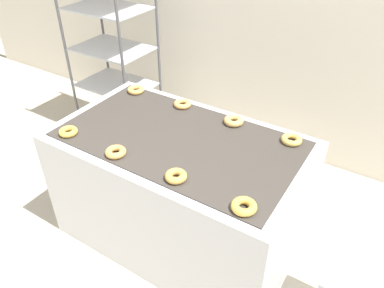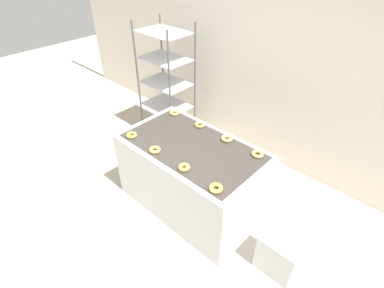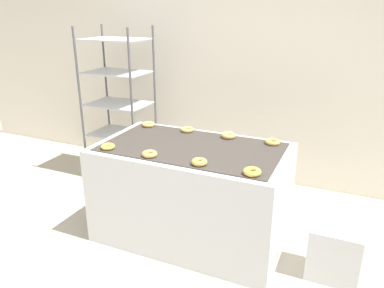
{
  "view_description": "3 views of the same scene",
  "coord_description": "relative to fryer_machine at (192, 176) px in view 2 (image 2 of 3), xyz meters",
  "views": [
    {
      "loc": [
        1.07,
        -0.83,
        2.11
      ],
      "look_at": [
        0.0,
        0.85,
        0.71
      ],
      "focal_mm": 35.0,
      "sensor_mm": 36.0,
      "label": 1
    },
    {
      "loc": [
        1.72,
        -1.14,
        2.67
      ],
      "look_at": [
        0.0,
        0.7,
        0.86
      ],
      "focal_mm": 28.0,
      "sensor_mm": 36.0,
      "label": 2
    },
    {
      "loc": [
        1.17,
        -1.91,
        1.91
      ],
      "look_at": [
        0.0,
        0.7,
        0.86
      ],
      "focal_mm": 35.0,
      "sensor_mm": 36.0,
      "label": 3
    }
  ],
  "objects": [
    {
      "name": "ground_plane",
      "position": [
        -0.0,
        -0.7,
        -0.42
      ],
      "size": [
        14.0,
        14.0,
        0.0
      ],
      "primitive_type": "plane",
      "color": "#B2A893"
    },
    {
      "name": "wall_back",
      "position": [
        -0.0,
        1.42,
        0.98
      ],
      "size": [
        8.0,
        0.05,
        2.8
      ],
      "color": "silver",
      "rests_on": "ground_plane"
    },
    {
      "name": "fryer_machine",
      "position": [
        0.0,
        0.0,
        0.0
      ],
      "size": [
        1.56,
        0.91,
        0.84
      ],
      "color": "silver",
      "rests_on": "ground_plane"
    },
    {
      "name": "baking_rack_cart",
      "position": [
        -1.28,
        0.82,
        0.46
      ],
      "size": [
        0.7,
        0.51,
        1.73
      ],
      "color": "#4C4C51",
      "rests_on": "ground_plane"
    },
    {
      "name": "glaze_bin",
      "position": [
        1.18,
        -0.06,
        -0.21
      ],
      "size": [
        0.37,
        0.29,
        0.41
      ],
      "color": "silver",
      "rests_on": "ground_plane"
    },
    {
      "name": "donut_near_left",
      "position": [
        -0.6,
        -0.33,
        0.44
      ],
      "size": [
        0.11,
        0.11,
        0.04
      ],
      "primitive_type": "torus",
      "color": "gold",
      "rests_on": "fryer_machine"
    },
    {
      "name": "donut_near_midleft",
      "position": [
        -0.21,
        -0.33,
        0.44
      ],
      "size": [
        0.12,
        0.12,
        0.04
      ],
      "primitive_type": "torus",
      "color": "#DB9A4C",
      "rests_on": "fryer_machine"
    },
    {
      "name": "donut_near_midright",
      "position": [
        0.2,
        -0.32,
        0.44
      ],
      "size": [
        0.12,
        0.12,
        0.04
      ],
      "primitive_type": "torus",
      "color": "gold",
      "rests_on": "fryer_machine"
    },
    {
      "name": "donut_near_right",
      "position": [
        0.6,
        -0.33,
        0.44
      ],
      "size": [
        0.12,
        0.12,
        0.04
      ],
      "primitive_type": "torus",
      "color": "gold",
      "rests_on": "fryer_machine"
    },
    {
      "name": "donut_far_left",
      "position": [
        -0.6,
        0.33,
        0.44
      ],
      "size": [
        0.12,
        0.12,
        0.04
      ],
      "primitive_type": "torus",
      "color": "#D8A652",
      "rests_on": "fryer_machine"
    },
    {
      "name": "donut_far_midleft",
      "position": [
        -0.2,
        0.34,
        0.44
      ],
      "size": [
        0.12,
        0.12,
        0.04
      ],
      "primitive_type": "torus",
      "color": "#DC9F54",
      "rests_on": "fryer_machine"
    },
    {
      "name": "donut_far_midright",
      "position": [
        0.2,
        0.33,
        0.44
      ],
      "size": [
        0.13,
        0.13,
        0.04
      ],
      "primitive_type": "torus",
      "color": "tan",
      "rests_on": "fryer_machine"
    },
    {
      "name": "donut_far_right",
      "position": [
        0.59,
        0.32,
        0.44
      ],
      "size": [
        0.12,
        0.12,
        0.04
      ],
      "primitive_type": "torus",
      "color": "gold",
      "rests_on": "fryer_machine"
    }
  ]
}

